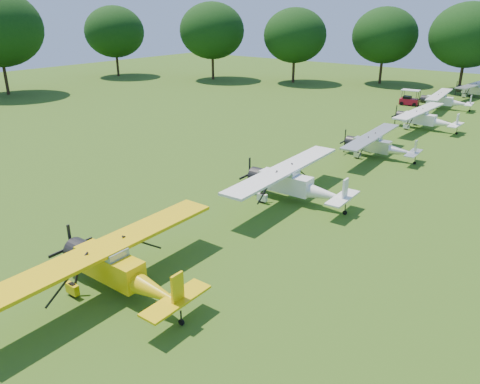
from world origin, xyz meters
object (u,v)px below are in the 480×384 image
object	(u,v)px
aircraft_2	(118,266)
aircraft_7	(478,89)
aircraft_3	(293,181)
aircraft_4	(378,144)
aircraft_6	(444,100)
golf_cart	(409,100)
aircraft_5	(425,118)

from	to	relation	value
aircraft_2	aircraft_7	distance (m)	62.43
aircraft_3	aircraft_4	bearing A→B (deg)	85.36
aircraft_6	golf_cart	world-z (taller)	aircraft_6
aircraft_5	aircraft_6	distance (m)	12.37
aircraft_3	aircraft_5	distance (m)	25.20
aircraft_7	golf_cart	world-z (taller)	aircraft_7
aircraft_5	aircraft_4	bearing A→B (deg)	-87.32
aircraft_5	aircraft_7	bearing A→B (deg)	92.30
aircraft_3	golf_cart	distance (m)	37.72
aircraft_6	aircraft_7	size ratio (longest dim) A/B	0.98
aircraft_2	aircraft_7	world-z (taller)	aircraft_2
aircraft_3	aircraft_5	size ratio (longest dim) A/B	1.11
aircraft_4	aircraft_7	distance (m)	35.86
aircraft_4	golf_cart	distance (m)	25.38
aircraft_7	golf_cart	xyz separation A→B (m)	(-5.75, -11.19, -0.53)
golf_cart	aircraft_7	bearing A→B (deg)	56.75
aircraft_2	aircraft_6	size ratio (longest dim) A/B	1.18
aircraft_6	golf_cart	xyz separation A→B (m)	(-4.27, -0.15, -0.51)
aircraft_7	aircraft_6	bearing A→B (deg)	-90.57
aircraft_4	aircraft_2	bearing A→B (deg)	-95.02
aircraft_5	golf_cart	world-z (taller)	aircraft_5
aircraft_5	golf_cart	xyz separation A→B (m)	(-5.82, 12.13, -0.59)
aircraft_4	aircraft_6	world-z (taller)	aircraft_4
aircraft_4	aircraft_5	bearing A→B (deg)	87.48
aircraft_3	aircraft_6	world-z (taller)	aircraft_3
aircraft_4	aircraft_7	size ratio (longest dim) A/B	0.99
aircraft_7	aircraft_5	bearing A→B (deg)	-82.76
aircraft_2	aircraft_3	world-z (taller)	aircraft_2
aircraft_6	golf_cart	bearing A→B (deg)	176.70
aircraft_3	aircraft_4	size ratio (longest dim) A/B	1.16
aircraft_2	aircraft_3	bearing A→B (deg)	87.60
aircraft_2	aircraft_5	distance (m)	39.12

